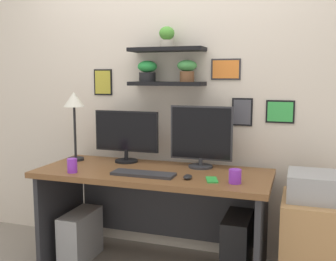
% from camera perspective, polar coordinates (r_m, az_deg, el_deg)
% --- Properties ---
extents(back_wall_assembly, '(4.40, 0.24, 2.70)m').
position_cam_1_polar(back_wall_assembly, '(3.20, 0.53, 6.57)').
color(back_wall_assembly, beige).
rests_on(back_wall_assembly, ground).
extents(desk, '(1.68, 0.68, 0.75)m').
position_cam_1_polar(desk, '(2.97, -1.82, -9.46)').
color(desk, brown).
rests_on(desk, ground).
extents(monitor_left, '(0.53, 0.18, 0.40)m').
position_cam_1_polar(monitor_left, '(3.14, -6.00, -0.57)').
color(monitor_left, black).
rests_on(monitor_left, desk).
extents(monitor_right, '(0.47, 0.18, 0.46)m').
position_cam_1_polar(monitor_right, '(2.94, 4.78, -0.84)').
color(monitor_right, '#2D2D33').
rests_on(monitor_right, desk).
extents(keyboard, '(0.44, 0.14, 0.02)m').
position_cam_1_polar(keyboard, '(2.74, -3.58, -6.25)').
color(keyboard, '#2D2D33').
rests_on(keyboard, desk).
extents(computer_mouse, '(0.06, 0.09, 0.03)m').
position_cam_1_polar(computer_mouse, '(2.64, 2.85, -6.68)').
color(computer_mouse, black).
rests_on(computer_mouse, desk).
extents(desk_lamp, '(0.17, 0.17, 0.55)m').
position_cam_1_polar(desk_lamp, '(3.24, -13.35, 3.38)').
color(desk_lamp, black).
rests_on(desk_lamp, desk).
extents(cell_phone, '(0.11, 0.15, 0.01)m').
position_cam_1_polar(cell_phone, '(2.62, 6.33, -7.06)').
color(cell_phone, green).
rests_on(cell_phone, desk).
extents(coffee_mug, '(0.08, 0.08, 0.09)m').
position_cam_1_polar(coffee_mug, '(2.56, 9.62, -6.51)').
color(coffee_mug, purple).
rests_on(coffee_mug, desk).
extents(pen_cup, '(0.07, 0.07, 0.10)m').
position_cam_1_polar(pen_cup, '(2.88, -13.61, -4.92)').
color(pen_cup, purple).
rests_on(pen_cup, desk).
extents(drawer_cabinet, '(0.44, 0.50, 0.64)m').
position_cam_1_polar(drawer_cabinet, '(2.86, 20.41, -15.39)').
color(drawer_cabinet, tan).
rests_on(drawer_cabinet, ground).
extents(printer, '(0.38, 0.34, 0.17)m').
position_cam_1_polar(printer, '(2.73, 20.82, -7.52)').
color(printer, '#9E9EA3').
rests_on(printer, drawer_cabinet).
extents(computer_tower_left, '(0.18, 0.40, 0.38)m').
position_cam_1_polar(computer_tower_left, '(3.26, -12.46, -14.59)').
color(computer_tower_left, '#99999E').
rests_on(computer_tower_left, ground).
extents(computer_tower_right, '(0.18, 0.40, 0.45)m').
position_cam_1_polar(computer_tower_right, '(2.97, 9.91, -16.10)').
color(computer_tower_right, black).
rests_on(computer_tower_right, ground).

